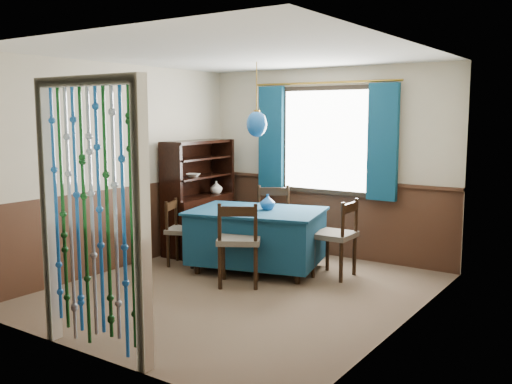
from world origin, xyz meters
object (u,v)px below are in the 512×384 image
Objects in this scene: chair_right at (337,236)px; pendant_lamp at (257,124)px; chair_near at (239,241)px; bowl_shelf at (193,175)px; chair_left at (182,230)px; sideboard at (198,212)px; chair_far at (273,220)px; vase_sideboard at (216,187)px; vase_table at (268,203)px; dining_table at (257,235)px.

pendant_lamp reaches higher than chair_right.
bowl_shelf is at bearing 117.08° from chair_near.
chair_left is 0.78m from sideboard.
chair_far is at bearing 119.57° from chair_left.
chair_far is 4.72× the size of vase_sideboard.
bowl_shelf is (-1.02, -0.41, 0.58)m from chair_far.
chair_near is 1.03× the size of chair_right.
chair_near is 0.79m from vase_table.
pendant_lamp is (0.18, -0.65, 1.28)m from chair_far.
sideboard reaches higher than chair_far.
chair_left is at bearing -75.84° from vase_sideboard.
dining_table is 10.28× the size of vase_table.
chair_right is (1.86, 0.60, 0.05)m from chair_left.
chair_left is at bearing -176.60° from dining_table.
chair_near is at bearing -88.07° from dining_table.
chair_near is 1.97m from vase_sideboard.
chair_left is at bearing 133.07° from chair_near.
pendant_lamp is at bearing -21.02° from sideboard.
vase_table is (1.04, 0.39, 0.39)m from chair_left.
chair_far reaches higher than vase_table.
chair_right is 1.05× the size of pendant_lamp.
vase_table is (1.36, -0.32, 0.29)m from sideboard.
dining_table is at bearing -11.14° from bowl_shelf.
vase_sideboard is (-1.20, 0.73, -0.91)m from pendant_lamp.
dining_table is 1.87× the size of chair_far.
vase_table is at bearing -6.62° from bowl_shelf.
chair_left is at bearing -159.33° from vase_table.
vase_sideboard reaches higher than chair_right.
chair_far is 1.03× the size of chair_right.
vase_sideboard reaches higher than vase_table.
chair_left is 1.96m from chair_right.
vase_table reaches higher than dining_table.
chair_left is (-0.94, -0.31, 0.01)m from dining_table.
chair_near is at bearing -44.45° from vase_sideboard.
pendant_lamp is (-0.93, -0.30, 1.29)m from chair_right.
chair_near is 1.00× the size of chair_far.
chair_near is 1.15× the size of chair_left.
chair_left is 1.15m from vase_sideboard.
dining_table is 1.38m from bowl_shelf.
chair_right is (0.93, 0.30, 0.05)m from dining_table.
chair_near reaches higher than chair_right.
vase_sideboard reaches higher than chair_near.
chair_left is 3.93× the size of bowl_shelf.
chair_left is (-0.76, -0.96, -0.06)m from chair_far.
pendant_lamp is at bearing 0.00° from dining_table.
dining_table is at bearing -21.02° from sideboard.
sideboard is (-1.44, 1.03, 0.04)m from chair_near.
chair_near reaches higher than dining_table.
sideboard reaches higher than chair_right.
vase_sideboard is (-0.26, 1.04, 0.43)m from chair_left.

